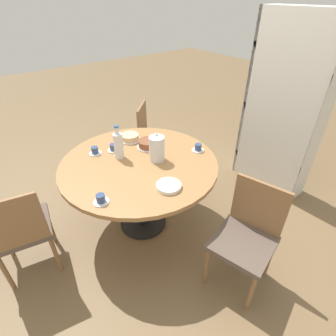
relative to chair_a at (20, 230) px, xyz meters
name	(u,v)px	position (x,y,z in m)	size (l,w,h in m)	color
ground_plane	(143,223)	(0.12, 1.01, -0.46)	(14.00, 14.00, 0.00)	brown
dining_table	(140,173)	(0.12, 1.01, 0.16)	(1.36, 1.36, 0.74)	black
chair_a	(20,230)	(0.00, 0.00, 0.00)	(0.49, 0.49, 0.86)	olive
chair_b	(247,234)	(1.09, 1.32, 0.00)	(0.51, 0.51, 0.86)	olive
chair_c	(154,136)	(-0.63, 1.68, 0.00)	(0.59, 0.59, 0.86)	olive
bookshelf	(281,114)	(0.46, 2.57, 0.42)	(0.82, 0.28, 1.86)	silver
coffee_pot	(157,148)	(0.20, 1.15, 0.40)	(0.13, 0.13, 0.26)	silver
water_bottle	(118,145)	(-0.04, 0.91, 0.40)	(0.08, 0.08, 0.31)	silver
cake_main	(148,144)	(-0.04, 1.21, 0.31)	(0.21, 0.21, 0.07)	silver
cake_second	(130,138)	(-0.26, 1.15, 0.31)	(0.20, 0.20, 0.06)	silver
cup_a	(101,199)	(0.40, 0.52, 0.30)	(0.11, 0.11, 0.07)	silver
cup_b	(198,148)	(0.30, 1.54, 0.30)	(0.11, 0.11, 0.07)	silver
cup_c	(95,151)	(-0.23, 0.77, 0.30)	(0.11, 0.11, 0.07)	silver
cup_d	(113,148)	(-0.18, 0.93, 0.30)	(0.11, 0.11, 0.07)	silver
plate_stack	(169,186)	(0.56, 0.99, 0.29)	(0.19, 0.19, 0.03)	white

